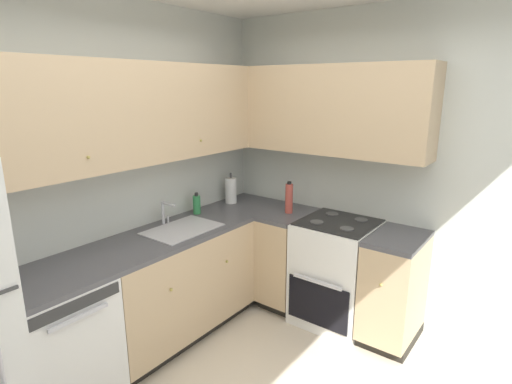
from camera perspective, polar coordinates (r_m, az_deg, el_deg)
wall_back at (r=3.20m, az=-21.97°, el=0.90°), size 3.56×0.05×2.66m
wall_right at (r=3.57m, az=19.11°, el=2.49°), size 0.05×3.32×2.66m
dishwasher at (r=3.04m, az=-26.03°, el=-18.62°), size 0.60×0.63×0.87m
lower_cabinets_back at (r=3.50m, az=-11.33°, el=-12.65°), size 1.36×0.62×0.87m
countertop_back at (r=3.32m, az=-11.72°, el=-5.76°), size 2.57×0.60×0.03m
lower_cabinets_right at (r=3.67m, az=11.54°, el=-11.32°), size 0.62×1.36×0.87m
countertop_right at (r=3.50m, az=11.90°, el=-4.69°), size 0.60×1.36×0.03m
oven_range at (r=3.69m, az=11.17°, el=-10.79°), size 0.68×0.62×1.06m
upper_cabinets_back at (r=3.13m, az=-16.58°, el=10.46°), size 2.25×0.34×0.73m
upper_cabinets_right at (r=3.59m, az=8.67°, el=11.36°), size 0.32×1.91×0.73m
sink at (r=3.36m, az=-10.20°, el=-5.82°), size 0.59×0.40×0.10m
faucet at (r=3.46m, az=-12.59°, el=-2.57°), size 0.07×0.16×0.20m
soap_bottle at (r=3.71m, az=-8.29°, el=-1.72°), size 0.07×0.07×0.19m
paper_towel_roll at (r=4.00m, az=-3.53°, el=0.24°), size 0.11×0.11×0.31m
oil_bottle at (r=3.69m, az=4.64°, el=-0.86°), size 0.07×0.07×0.29m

